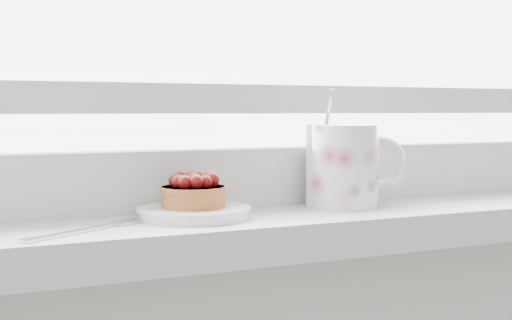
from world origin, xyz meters
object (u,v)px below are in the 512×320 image
raspberry_tart (193,191)px  fork (92,229)px  saucer (193,213)px  floral_mug (345,164)px

raspberry_tart → fork: (-0.12, -0.03, -0.03)m
saucer → raspberry_tart: (0.00, 0.00, 0.02)m
fork → saucer: bearing=15.0°
raspberry_tart → floral_mug: bearing=2.6°
floral_mug → fork: bearing=-172.7°
saucer → fork: bearing=-165.0°
saucer → raspberry_tart: raspberry_tart is taller
saucer → raspberry_tart: size_ratio=1.71×
floral_mug → saucer: bearing=-177.3°
saucer → floral_mug: bearing=2.7°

